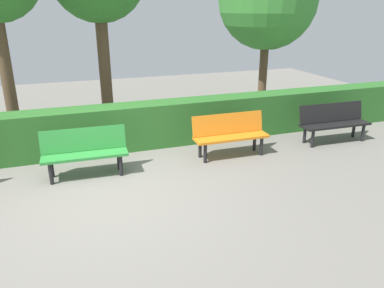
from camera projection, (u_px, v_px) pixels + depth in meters
The scene contains 5 objects.
ground_plane at pixel (108, 194), 6.21m from camera, with size 20.78×20.78×0.00m, color gray.
bench_black at pixel (333, 121), 8.47m from camera, with size 1.65×0.52×0.86m.
bench_orange at pixel (230, 133), 7.66m from camera, with size 1.55×0.48×0.86m.
bench_green at pixel (85, 150), 6.75m from camera, with size 1.52×0.51×0.86m.
hedge_row at pixel (150, 125), 8.21m from camera, with size 16.78×0.61×0.96m, color #2D6B28.
Camera 1 is at (0.53, 5.69, 2.93)m, focal length 35.06 mm.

